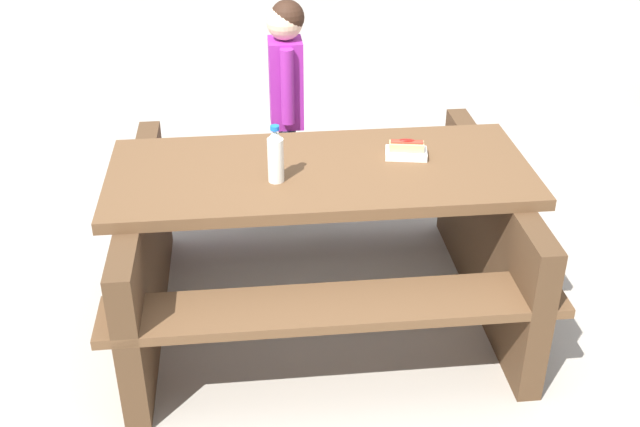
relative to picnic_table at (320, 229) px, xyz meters
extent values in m
plane|color=#ADA599|center=(0.00, 0.00, -0.44)|extent=(30.00, 30.00, 0.00)
cube|color=brown|center=(0.00, 0.00, 0.28)|extent=(1.88, 0.98, 0.05)
cube|color=brown|center=(0.07, 0.56, -0.01)|extent=(1.82, 0.50, 0.04)
cube|color=brown|center=(-0.07, -0.56, -0.01)|extent=(1.82, 0.50, 0.04)
cube|color=#4D3520|center=(0.77, -0.10, -0.09)|extent=(0.28, 1.40, 0.70)
cube|color=#4D3520|center=(-0.77, 0.10, -0.09)|extent=(0.28, 1.40, 0.70)
cylinder|color=silver|center=(-0.20, -0.07, 0.40)|extent=(0.07, 0.07, 0.19)
cone|color=silver|center=(-0.20, -0.07, 0.51)|extent=(0.06, 0.06, 0.04)
cylinder|color=blue|center=(-0.20, -0.07, 0.54)|extent=(0.04, 0.04, 0.02)
cube|color=white|center=(0.39, 0.02, 0.32)|extent=(0.20, 0.16, 0.03)
cube|color=#D8B272|center=(0.39, 0.02, 0.35)|extent=(0.16, 0.10, 0.04)
cylinder|color=maroon|center=(0.39, 0.02, 0.37)|extent=(0.14, 0.07, 0.03)
ellipsoid|color=maroon|center=(0.39, 0.02, 0.38)|extent=(0.07, 0.04, 0.01)
cylinder|color=#262633|center=(0.03, 0.87, -0.17)|extent=(0.09, 0.09, 0.55)
cylinder|color=#262633|center=(0.04, 0.99, -0.17)|extent=(0.09, 0.09, 0.55)
cube|color=purple|center=(0.04, 0.93, 0.34)|extent=(0.19, 0.21, 0.47)
cylinder|color=purple|center=(0.02, 0.82, 0.37)|extent=(0.07, 0.07, 0.40)
cylinder|color=purple|center=(0.05, 1.05, 0.37)|extent=(0.07, 0.07, 0.40)
sphere|color=beige|center=(0.04, 0.93, 0.67)|extent=(0.18, 0.18, 0.18)
sphere|color=#331E14|center=(0.05, 0.93, 0.69)|extent=(0.18, 0.18, 0.18)
camera|label=1|loc=(-0.68, -2.89, 1.79)|focal=43.75mm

